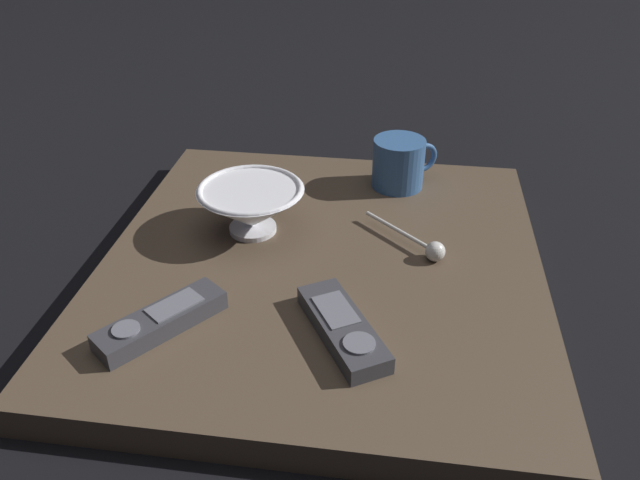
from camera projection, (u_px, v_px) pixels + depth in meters
name	position (u px, v px, depth m)	size (l,w,h in m)	color
ground_plane	(322.00, 281.00, 0.90)	(6.00, 6.00, 0.00)	black
table	(322.00, 270.00, 0.89)	(0.65, 0.61, 0.04)	#4C3D2D
cereal_bowl	(251.00, 207.00, 0.92)	(0.16, 0.16, 0.07)	silver
coffee_mug	(399.00, 163.00, 1.04)	(0.09, 0.11, 0.08)	#33598C
teaspoon	(429.00, 248.00, 0.87)	(0.11, 0.12, 0.03)	silver
tv_remote_near	(161.00, 321.00, 0.74)	(0.16, 0.14, 0.03)	#38383D
tv_remote_far	(343.00, 328.00, 0.73)	(0.16, 0.13, 0.03)	#38383D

